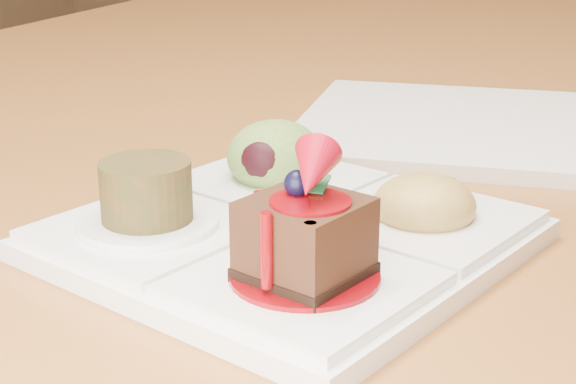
% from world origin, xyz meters
% --- Properties ---
extents(dining_table, '(1.00, 1.80, 0.75)m').
position_xyz_m(dining_table, '(0.00, 0.00, 0.68)').
color(dining_table, '#8E5E24').
rests_on(dining_table, ground).
extents(sampler_plate, '(0.29, 0.29, 0.09)m').
position_xyz_m(sampler_plate, '(0.18, -0.58, 0.77)').
color(sampler_plate, white).
rests_on(sampler_plate, dining_table).
extents(second_plate, '(0.29, 0.29, 0.01)m').
position_xyz_m(second_plate, '(0.22, -0.30, 0.76)').
color(second_plate, white).
rests_on(second_plate, dining_table).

